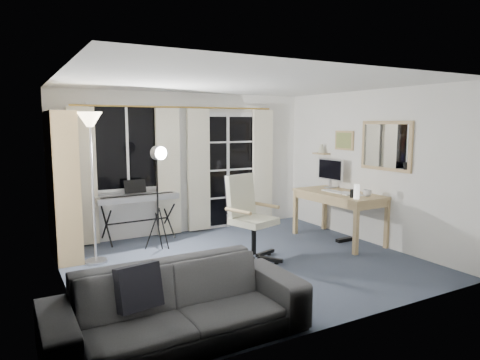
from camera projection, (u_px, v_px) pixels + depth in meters
name	position (u px, v px, depth m)	size (l,w,h in m)	color
floor	(245.00, 263.00, 5.81)	(4.50, 4.00, 0.02)	#3E485B
window	(127.00, 148.00, 6.82)	(1.20, 0.08, 1.40)	white
french_door	(227.00, 171.00, 7.75)	(1.32, 0.09, 2.11)	white
curtains	(183.00, 170.00, 7.23)	(3.60, 0.07, 2.13)	gold
bookshelf	(60.00, 190.00, 5.90)	(0.34, 0.96, 2.05)	tan
torchiere_lamp	(91.00, 142.00, 5.61)	(0.33, 0.33, 2.03)	#B2B2B7
keyboard_piano	(137.00, 199.00, 6.72)	(1.30, 0.66, 0.93)	black
studio_light	(159.00, 165.00, 6.25)	(0.35, 0.35, 1.59)	black
office_chair	(246.00, 210.00, 5.92)	(0.82, 0.78, 1.18)	black
desk	(339.00, 198.00, 6.84)	(0.78, 1.50, 0.79)	tan
monitor	(330.00, 170.00, 7.28)	(0.19, 0.57, 0.49)	silver
desk_clutter	(346.00, 206.00, 6.62)	(0.45, 0.90, 1.00)	white
mug	(367.00, 192.00, 6.44)	(0.13, 0.10, 0.13)	silver
wall_mirror	(386.00, 146.00, 6.38)	(0.04, 0.94, 0.74)	tan
framed_print	(344.00, 140.00, 7.15)	(0.03, 0.42, 0.32)	tan
wall_shelf	(321.00, 150.00, 7.58)	(0.16, 0.30, 0.18)	tan
sofa	(179.00, 293.00, 3.67)	(2.23, 0.67, 0.87)	#303033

